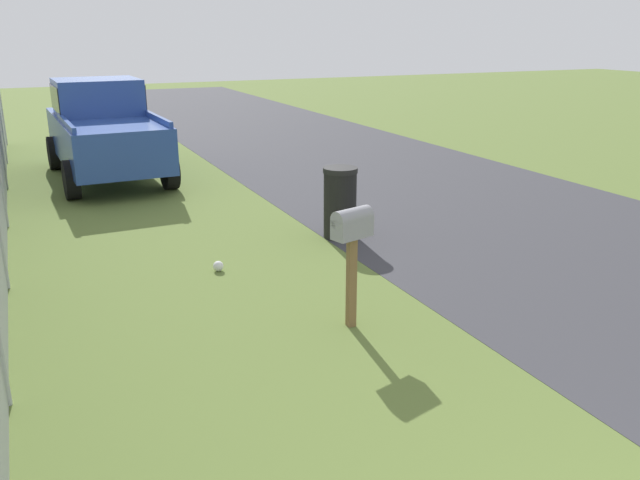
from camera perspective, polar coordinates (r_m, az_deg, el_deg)
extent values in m
cube|color=#38383D|center=(10.35, 22.63, -1.16)|extent=(60.00, 6.48, 0.01)
cube|color=brown|center=(7.14, 2.74, -3.70)|extent=(0.09, 0.09, 1.02)
cube|color=gray|center=(6.94, 2.82, 1.09)|extent=(0.32, 0.49, 0.22)
cylinder|color=gray|center=(6.91, 2.83, 1.96)|extent=(0.32, 0.49, 0.20)
cube|color=red|center=(7.01, 2.41, 1.84)|extent=(0.02, 0.04, 0.18)
cube|color=#284793|center=(15.03, -18.08, 8.39)|extent=(4.87, 2.06, 0.90)
cube|color=#284793|center=(15.49, -18.73, 11.70)|extent=(1.69, 1.80, 0.76)
cube|color=black|center=(15.49, -18.73, 11.70)|extent=(1.65, 1.83, 0.53)
cube|color=#284793|center=(13.81, -21.16, 9.45)|extent=(2.50, 0.17, 0.12)
cube|color=#284793|center=(14.09, -14.04, 10.25)|extent=(2.50, 0.17, 0.12)
cylinder|color=black|center=(16.56, -22.04, 7.02)|extent=(0.77, 0.29, 0.76)
cylinder|color=black|center=(16.81, -15.59, 7.80)|extent=(0.77, 0.29, 0.76)
cylinder|color=black|center=(13.46, -20.75, 4.91)|extent=(0.77, 0.29, 0.76)
cylinder|color=black|center=(13.76, -12.91, 5.88)|extent=(0.77, 0.29, 0.76)
cylinder|color=black|center=(10.22, 1.75, 3.03)|extent=(0.51, 0.51, 1.03)
cylinder|color=black|center=(10.09, 1.78, 6.08)|extent=(0.54, 0.54, 0.08)
cylinder|color=#9EA3A8|center=(11.88, -26.01, 4.81)|extent=(0.07, 0.07, 1.63)
cylinder|color=#9EA3A8|center=(14.80, -25.93, 7.08)|extent=(0.07, 0.07, 1.63)
cylinder|color=#9EA3A8|center=(17.74, -25.87, 8.61)|extent=(0.07, 0.07, 1.63)
cylinder|color=#9EA3A8|center=(20.68, -25.83, 9.70)|extent=(0.07, 0.07, 1.63)
sphere|color=silver|center=(9.00, -8.81, -2.25)|extent=(0.14, 0.14, 0.14)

